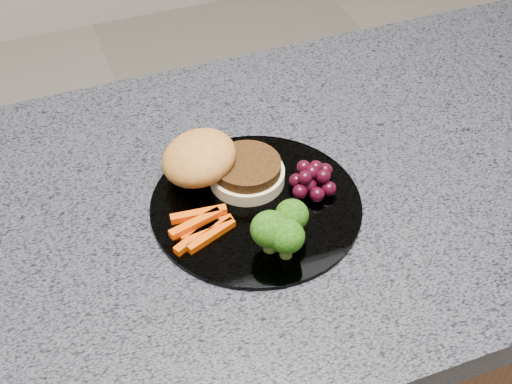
# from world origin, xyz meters

# --- Properties ---
(island_cabinet) EXTENTS (1.20, 0.60, 0.86)m
(island_cabinet) POSITION_xyz_m (0.00, 0.00, 0.43)
(island_cabinet) COLOR #54301C
(island_cabinet) RESTS_ON ground
(countertop) EXTENTS (1.20, 0.60, 0.04)m
(countertop) POSITION_xyz_m (0.00, 0.00, 0.88)
(countertop) COLOR #4B4B55
(countertop) RESTS_ON island_cabinet
(plate) EXTENTS (0.26, 0.26, 0.01)m
(plate) POSITION_xyz_m (-0.06, -0.02, 0.90)
(plate) COLOR white
(plate) RESTS_ON countertop
(burger) EXTENTS (0.17, 0.14, 0.05)m
(burger) POSITION_xyz_m (-0.09, 0.04, 0.93)
(burger) COLOR #F9E5AF
(burger) RESTS_ON plate
(carrot_sticks) EXTENTS (0.08, 0.06, 0.02)m
(carrot_sticks) POSITION_xyz_m (-0.13, -0.04, 0.91)
(carrot_sticks) COLOR #E24803
(carrot_sticks) RESTS_ON plate
(broccoli) EXTENTS (0.07, 0.07, 0.05)m
(broccoli) POSITION_xyz_m (-0.06, -0.09, 0.94)
(broccoli) COLOR #577B2C
(broccoli) RESTS_ON plate
(grape_bunch) EXTENTS (0.06, 0.06, 0.03)m
(grape_bunch) POSITION_xyz_m (0.02, -0.02, 0.92)
(grape_bunch) COLOR black
(grape_bunch) RESTS_ON plate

